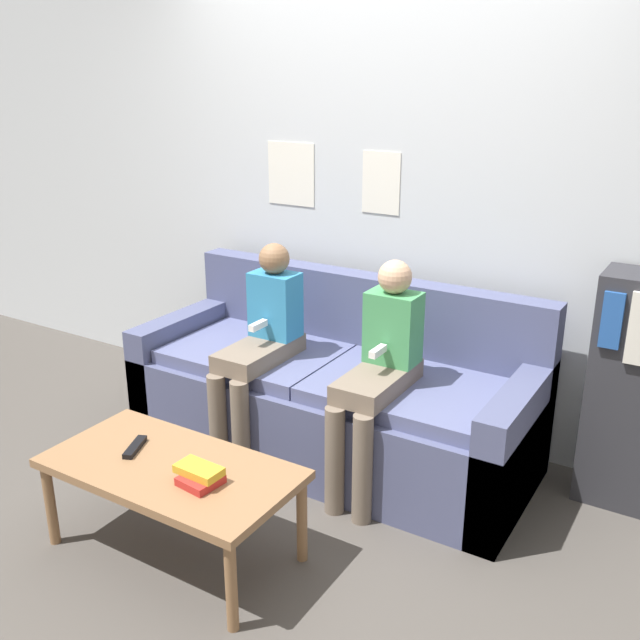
{
  "coord_description": "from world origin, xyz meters",
  "views": [
    {
      "loc": [
        1.68,
        -2.35,
        1.9
      ],
      "look_at": [
        0.0,
        0.39,
        0.77
      ],
      "focal_mm": 40.0,
      "sensor_mm": 36.0,
      "label": 1
    }
  ],
  "objects_px": {
    "couch": "(334,398)",
    "tv_remote": "(135,447)",
    "coffee_table": "(171,474)",
    "person_right": "(378,369)",
    "person_left": "(260,342)"
  },
  "relations": [
    {
      "from": "couch",
      "to": "person_left",
      "type": "distance_m",
      "value": 0.49
    },
    {
      "from": "couch",
      "to": "coffee_table",
      "type": "distance_m",
      "value": 1.08
    },
    {
      "from": "coffee_table",
      "to": "person_right",
      "type": "height_order",
      "value": "person_right"
    },
    {
      "from": "couch",
      "to": "tv_remote",
      "type": "bearing_deg",
      "value": -108.04
    },
    {
      "from": "couch",
      "to": "coffee_table",
      "type": "xyz_separation_m",
      "value": [
        -0.13,
        -1.07,
        0.06
      ]
    },
    {
      "from": "person_left",
      "to": "couch",
      "type": "bearing_deg",
      "value": 33.66
    },
    {
      "from": "person_left",
      "to": "person_right",
      "type": "distance_m",
      "value": 0.66
    },
    {
      "from": "person_left",
      "to": "coffee_table",
      "type": "bearing_deg",
      "value": -78.4
    },
    {
      "from": "coffee_table",
      "to": "person_left",
      "type": "height_order",
      "value": "person_left"
    },
    {
      "from": "couch",
      "to": "person_right",
      "type": "bearing_deg",
      "value": -30.17
    },
    {
      "from": "person_left",
      "to": "tv_remote",
      "type": "bearing_deg",
      "value": -92.18
    },
    {
      "from": "coffee_table",
      "to": "person_left",
      "type": "distance_m",
      "value": 0.91
    },
    {
      "from": "coffee_table",
      "to": "person_right",
      "type": "relative_size",
      "value": 0.94
    },
    {
      "from": "tv_remote",
      "to": "person_right",
      "type": "bearing_deg",
      "value": 27.63
    },
    {
      "from": "couch",
      "to": "tv_remote",
      "type": "distance_m",
      "value": 1.11
    }
  ]
}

